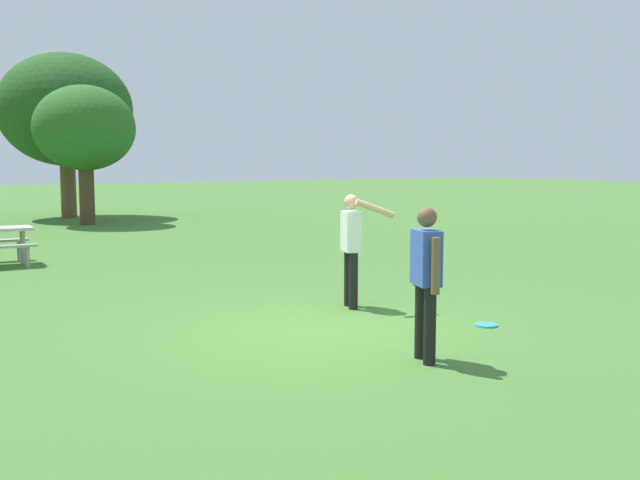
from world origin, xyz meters
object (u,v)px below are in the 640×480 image
(person_catcher, at_px, (426,274))
(frisbee, at_px, (486,325))
(tree_slender_mid, at_px, (65,110))
(person_thrower, at_px, (352,242))
(tree_far_right, at_px, (85,129))

(person_catcher, relative_size, frisbee, 5.69)
(frisbee, bearing_deg, tree_slender_mid, 91.56)
(person_thrower, height_order, tree_slender_mid, tree_slender_mid)
(person_catcher, height_order, tree_far_right, tree_far_right)
(person_catcher, relative_size, tree_far_right, 0.36)
(person_catcher, height_order, frisbee, person_catcher)
(tree_slender_mid, bearing_deg, frisbee, -88.44)
(person_catcher, relative_size, tree_slender_mid, 0.27)
(person_thrower, height_order, frisbee, person_thrower)
(frisbee, bearing_deg, tree_far_right, 92.29)
(tree_far_right, bearing_deg, tree_slender_mid, 87.68)
(frisbee, bearing_deg, person_thrower, 113.46)
(tree_slender_mid, bearing_deg, person_catcher, -93.01)
(tree_far_right, distance_m, tree_slender_mid, 3.44)
(person_thrower, distance_m, tree_slender_mid, 19.51)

